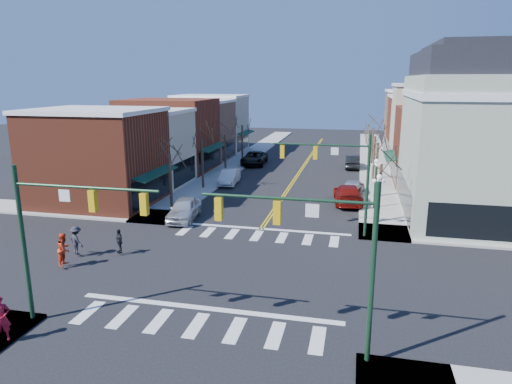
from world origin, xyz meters
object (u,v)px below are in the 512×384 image
Objects in this scene: car_left_near at (184,209)px; pedestrian_red_b at (64,249)px; lamppost_corner at (378,193)px; pedestrian_dark_a at (119,241)px; pedestrian_dark_b at (76,240)px; victorian_corner at (491,134)px; car_right_mid at (353,187)px; car_left_far at (254,158)px; car_right_near at (348,194)px; pedestrian_red_a at (1,319)px; car_right_far at (352,162)px; car_left_mid at (229,177)px; lamppost_midblock at (376,175)px.

pedestrian_red_b is (-3.29, -10.46, 0.28)m from car_left_near.
lamppost_corner reaches higher than pedestrian_dark_a.
pedestrian_dark_b is (-0.31, 1.65, -0.07)m from pedestrian_red_b.
victorian_corner reaches higher than car_right_mid.
pedestrian_red_b is 1.26× the size of pedestrian_dark_a.
car_left_far is 1.05× the size of car_right_near.
pedestrian_red_b is at bearing 65.24° from pedestrian_red_a.
car_right_far is at bearing 118.51° from victorian_corner.
pedestrian_red_a is at bearing 70.94° from car_right_far.
car_left_far is at bearing 85.68° from car_left_mid.
car_right_far reaches higher than car_left_mid.
victorian_corner is at bearing 7.59° from car_left_near.
pedestrian_dark_b is at bearing -120.17° from pedestrian_dark_a.
car_right_mid reaches higher than car_left_mid.
car_left_mid is at bearing -1.89° from car_right_mid.
lamppost_corner reaches higher than car_left_far.
car_right_far is at bearing 96.49° from lamppost_midblock.
pedestrian_dark_a is (-24.08, -13.69, -5.73)m from victorian_corner.
car_left_near is at bearing -92.66° from car_left_far.
car_right_mid is (-1.80, 11.18, -2.18)m from lamppost_corner.
car_right_near is 1.27× the size of car_right_mid.
pedestrian_dark_a is 2.57m from pedestrian_dark_b.
lamppost_corner is at bearing -127.38° from pedestrian_dark_b.
lamppost_corner reaches higher than car_left_near.
car_left_far is 3.38× the size of pedestrian_dark_b.
car_left_far is 3.14× the size of pedestrian_red_b.
car_left_far is at bearing -68.65° from pedestrian_dark_b.
pedestrian_dark_a is (-1.18, -20.81, 0.15)m from car_left_mid.
lamppost_corner reaches higher than car_right_far.
car_left_near is 2.51× the size of pedestrian_red_a.
car_left_far is (-22.90, 18.86, -5.81)m from victorian_corner.
car_left_far is at bearing 128.74° from pedestrian_dark_a.
pedestrian_red_b is (-16.09, -21.36, 0.34)m from car_right_mid.
pedestrian_red_a is 10.10m from pedestrian_dark_a.
pedestrian_dark_b reaches higher than car_right_far.
car_left_mid is at bearing -71.93° from pedestrian_dark_b.
lamppost_corner is at bearing 6.72° from pedestrian_red_a.
car_right_near is 3.78× the size of pedestrian_dark_a.
lamppost_midblock is at bearing -54.49° from pedestrian_red_b.
car_right_near is (12.40, -5.13, 0.08)m from car_left_mid.
car_left_mid is 20.85m from pedestrian_dark_a.
pedestrian_red_b is (-17.89, -10.18, -1.84)m from lamppost_corner.
car_right_mid is 2.33× the size of pedestrian_red_a.
lamppost_midblock reaches higher than pedestrian_red_a.
lamppost_midblock reaches higher than car_left_far.
pedestrian_dark_b reaches higher than pedestrian_dark_a.
pedestrian_red_b reaches higher than car_left_near.
pedestrian_dark_a is at bearing -104.82° from car_left_near.
car_left_near reaches higher than car_left_mid.
car_right_far is at bearing 56.98° from car_left_near.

